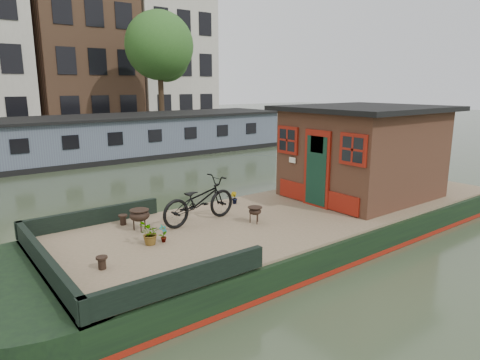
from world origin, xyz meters
TOP-DOWN VIEW (x-y plane):
  - ground at (0.00, 0.00)m, footprint 120.00×120.00m
  - houseboat_hull at (-1.33, 0.00)m, footprint 14.01×4.02m
  - houseboat_deck at (0.00, 0.00)m, footprint 11.80×3.80m
  - bow_bulwark at (-5.07, 0.00)m, footprint 3.00×4.00m
  - cabin at (2.19, 0.00)m, footprint 4.00×3.50m
  - bicycle at (-2.56, 0.68)m, footprint 1.93×0.82m
  - potted_plant_a at (-3.77, 0.04)m, footprint 0.22×0.19m
  - potted_plant_b at (-1.06, 1.42)m, footprint 0.18×0.20m
  - potted_plant_c at (-4.03, 0.07)m, footprint 0.53×0.53m
  - brazier_front at (-1.63, -0.12)m, footprint 0.41×0.41m
  - brazier_rear at (-3.84, 0.95)m, footprint 0.54×0.54m
  - bollard_port at (-3.97, 1.52)m, footprint 0.19×0.19m
  - bollard_stbd at (-5.15, -0.45)m, footprint 0.19×0.19m
  - far_houseboat at (0.00, 14.00)m, footprint 20.40×4.40m
  - quay at (0.00, 20.50)m, footprint 60.00×6.00m
  - townhouse_row at (0.15, 27.50)m, footprint 27.25×8.00m
  - tree_right at (6.14, 19.07)m, footprint 4.40×4.40m

SIDE VIEW (x-z plane):
  - ground at x=0.00m, z-range 0.00..0.00m
  - houseboat_hull at x=-1.33m, z-range -0.03..0.57m
  - quay at x=0.00m, z-range 0.00..0.90m
  - houseboat_deck at x=0.00m, z-range 0.60..0.65m
  - bollard_stbd at x=-5.15m, z-range 0.65..0.87m
  - bollard_port at x=-3.97m, z-range 0.65..0.87m
  - potted_plant_b at x=-1.06m, z-range 0.65..0.95m
  - bow_bulwark at x=-5.07m, z-range 0.65..1.00m
  - potted_plant_a at x=-3.77m, z-range 0.65..1.00m
  - brazier_front at x=-1.63m, z-range 0.65..1.02m
  - potted_plant_c at x=-4.03m, z-range 0.65..1.09m
  - brazier_rear at x=-3.84m, z-range 0.65..1.10m
  - far_houseboat at x=0.00m, z-range -0.09..2.02m
  - bicycle at x=-2.56m, z-range 0.65..1.64m
  - cabin at x=2.19m, z-range 0.67..3.09m
  - tree_right at x=6.14m, z-range 2.19..9.59m
  - townhouse_row at x=0.15m, z-range -0.35..16.15m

